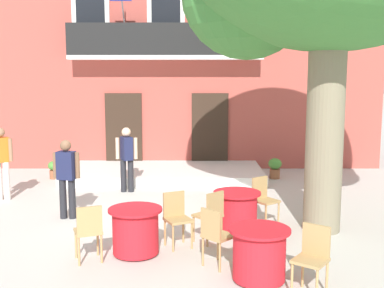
{
  "coord_description": "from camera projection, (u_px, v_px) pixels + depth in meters",
  "views": [
    {
      "loc": [
        1.25,
        -9.6,
        2.89
      ],
      "look_at": [
        1.27,
        1.29,
        1.3
      ],
      "focal_mm": 45.46,
      "sensor_mm": 36.0,
      "label": 1
    }
  ],
  "objects": [
    {
      "name": "ground_plane",
      "position": [
        130.0,
        216.0,
        9.92
      ],
      "size": [
        120.0,
        120.0,
        0.0
      ],
      "primitive_type": "plane",
      "color": "beige"
    },
    {
      "name": "building_facade",
      "position": [
        169.0,
        47.0,
        16.29
      ],
      "size": [
        13.0,
        5.09,
        7.5
      ],
      "color": "#B24C42",
      "rests_on": "ground"
    },
    {
      "name": "entrance_step_platform",
      "position": [
        164.0,
        173.0,
        13.6
      ],
      "size": [
        5.41,
        2.53,
        0.25
      ],
      "primitive_type": "cube",
      "color": "silver",
      "rests_on": "ground"
    },
    {
      "name": "cafe_table_near_tree",
      "position": [
        135.0,
        231.0,
        7.77
      ],
      "size": [
        0.86,
        0.86,
        0.76
      ],
      "color": "red",
      "rests_on": "ground"
    },
    {
      "name": "cafe_chair_near_tree_0",
      "position": [
        88.0,
        229.0,
        7.42
      ],
      "size": [
        0.52,
        0.52,
        0.91
      ],
      "color": "tan",
      "rests_on": "ground"
    },
    {
      "name": "cafe_chair_near_tree_1",
      "position": [
        176.0,
        215.0,
        8.14
      ],
      "size": [
        0.53,
        0.53,
        0.91
      ],
      "color": "tan",
      "rests_on": "ground"
    },
    {
      "name": "cafe_table_middle",
      "position": [
        259.0,
        254.0,
        6.78
      ],
      "size": [
        0.86,
        0.86,
        0.76
      ],
      "color": "red",
      "rests_on": "ground"
    },
    {
      "name": "cafe_chair_middle_0",
      "position": [
        312.0,
        255.0,
        6.37
      ],
      "size": [
        0.56,
        0.56,
        0.91
      ],
      "color": "tan",
      "rests_on": "ground"
    },
    {
      "name": "cafe_chair_middle_1",
      "position": [
        215.0,
        233.0,
        7.22
      ],
      "size": [
        0.57,
        0.57,
        0.91
      ],
      "color": "tan",
      "rests_on": "ground"
    },
    {
      "name": "cafe_table_front",
      "position": [
        236.0,
        212.0,
        8.85
      ],
      "size": [
        0.86,
        0.86,
        0.76
      ],
      "color": "red",
      "rests_on": "ground"
    },
    {
      "name": "cafe_chair_front_0",
      "position": [
        210.0,
        213.0,
        8.27
      ],
      "size": [
        0.57,
        0.57,
        0.91
      ],
      "color": "tan",
      "rests_on": "ground"
    },
    {
      "name": "cafe_chair_front_1",
      "position": [
        263.0,
        197.0,
        9.33
      ],
      "size": [
        0.56,
        0.56,
        0.91
      ],
      "color": "tan",
      "rests_on": "ground"
    },
    {
      "name": "ground_planter_left",
      "position": [
        53.0,
        169.0,
        13.39
      ],
      "size": [
        0.32,
        0.32,
        0.5
      ],
      "color": "#995638",
      "rests_on": "ground"
    },
    {
      "name": "ground_planter_right",
      "position": [
        274.0,
        167.0,
        13.42
      ],
      "size": [
        0.36,
        0.36,
        0.57
      ],
      "color": "#995638",
      "rests_on": "ground"
    },
    {
      "name": "pedestrian_near_entrance",
      "position": [
        66.0,
        175.0,
        9.63
      ],
      "size": [
        0.53,
        0.29,
        1.59
      ],
      "color": "#232328",
      "rests_on": "ground"
    },
    {
      "name": "pedestrian_mid_plaza",
      "position": [
        126.0,
        156.0,
        11.83
      ],
      "size": [
        0.53,
        0.4,
        1.59
      ],
      "color": "#232328",
      "rests_on": "ground"
    },
    {
      "name": "pedestrian_by_tree",
      "position": [
        1.0,
        159.0,
        11.04
      ],
      "size": [
        0.53,
        0.38,
        1.68
      ],
      "color": "silver",
      "rests_on": "ground"
    }
  ]
}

